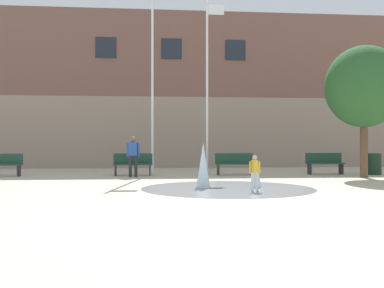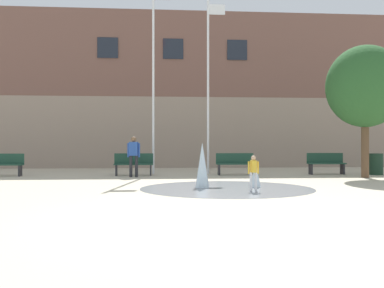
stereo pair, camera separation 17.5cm
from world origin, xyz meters
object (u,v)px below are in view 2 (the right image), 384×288
(street_tree_near_building, at_px, (365,87))
(flagpole_right, at_px, (209,79))
(park_bench_far_left, at_px, (3,164))
(park_bench_far_right, at_px, (326,163))
(flagpole_left, at_px, (154,71))
(adult_watching, at_px, (134,153))
(child_running, at_px, (253,170))
(park_bench_under_left_flagpole, at_px, (134,164))
(park_bench_under_right_flagpole, at_px, (235,163))
(trash_can, at_px, (376,164))

(street_tree_near_building, bearing_deg, flagpole_right, 153.73)
(park_bench_far_left, bearing_deg, street_tree_near_building, -7.99)
(park_bench_far_left, xyz_separation_m, street_tree_near_building, (14.19, -1.99, 3.03))
(park_bench_far_right, distance_m, flagpole_left, 8.40)
(flagpole_left, xyz_separation_m, flagpole_right, (2.39, 0.00, -0.30))
(adult_watching, xyz_separation_m, street_tree_near_building, (8.90, -1.05, 2.57))
(child_running, bearing_deg, flagpole_left, 14.83)
(park_bench_under_left_flagpole, xyz_separation_m, park_bench_under_right_flagpole, (4.23, -0.02, 0.00))
(park_bench_under_right_flagpole, relative_size, park_bench_far_right, 1.00)
(park_bench_far_right, bearing_deg, street_tree_near_building, -69.46)
(park_bench_under_left_flagpole, bearing_deg, street_tree_near_building, -12.30)
(adult_watching, xyz_separation_m, flagpole_left, (0.79, 1.77, 3.52))
(park_bench_under_left_flagpole, xyz_separation_m, street_tree_near_building, (8.94, -1.95, 3.03))
(park_bench_under_right_flagpole, xyz_separation_m, flagpole_left, (-3.40, 0.89, 3.97))
(flagpole_left, bearing_deg, park_bench_under_left_flagpole, -133.51)
(park_bench_far_left, relative_size, park_bench_under_right_flagpole, 1.00)
(park_bench_far_right, distance_m, flagpole_right, 6.23)
(park_bench_far_left, height_order, flagpole_right, flagpole_right)
(adult_watching, distance_m, flagpole_left, 4.02)
(park_bench_far_left, height_order, child_running, child_running)
(park_bench_under_right_flagpole, height_order, adult_watching, adult_watching)
(park_bench_far_right, bearing_deg, flagpole_right, 170.84)
(park_bench_under_left_flagpole, distance_m, flagpole_right, 4.96)
(flagpole_left, bearing_deg, park_bench_far_right, -6.22)
(park_bench_far_left, bearing_deg, flagpole_left, 7.82)
(park_bench_far_left, xyz_separation_m, park_bench_under_left_flagpole, (5.25, -0.04, 0.00))
(adult_watching, height_order, street_tree_near_building, street_tree_near_building)
(park_bench_under_right_flagpole, bearing_deg, flagpole_right, 138.61)
(park_bench_far_left, xyz_separation_m, park_bench_under_right_flagpole, (9.48, -0.06, 0.00))
(park_bench_far_right, xyz_separation_m, flagpole_left, (-7.35, 0.80, 3.97))
(adult_watching, bearing_deg, park_bench_under_right_flagpole, 22.85)
(flagpole_right, relative_size, street_tree_near_building, 1.53)
(park_bench_under_left_flagpole, relative_size, adult_watching, 1.01)
(park_bench_far_right, distance_m, child_running, 7.98)
(adult_watching, relative_size, child_running, 1.61)
(trash_can, bearing_deg, street_tree_near_building, -128.65)
(park_bench_far_left, xyz_separation_m, flagpole_left, (6.08, 0.83, 3.97))
(adult_watching, height_order, trash_can, adult_watching)
(park_bench_far_right, bearing_deg, adult_watching, -173.18)
(adult_watching, relative_size, trash_can, 1.77)
(child_running, relative_size, flagpole_left, 0.12)
(adult_watching, xyz_separation_m, trash_can, (10.10, 0.45, -0.48))
(adult_watching, distance_m, child_running, 6.60)
(park_bench_under_right_flagpole, distance_m, flagpole_left, 5.31)
(park_bench_far_right, height_order, adult_watching, adult_watching)
(child_running, height_order, flagpole_right, flagpole_right)
(child_running, bearing_deg, park_bench_far_left, 47.90)
(child_running, distance_m, trash_can, 8.89)
(park_bench_far_left, xyz_separation_m, trash_can, (15.39, -0.49, -0.03))
(park_bench_under_right_flagpole, height_order, trash_can, park_bench_under_right_flagpole)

